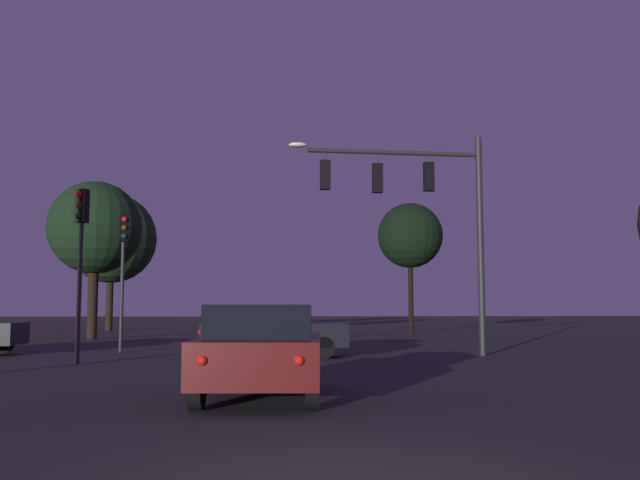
{
  "coord_description": "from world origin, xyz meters",
  "views": [
    {
      "loc": [
        -0.68,
        -5.62,
        1.48
      ],
      "look_at": [
        1.04,
        16.59,
        3.65
      ],
      "focal_mm": 38.82,
      "sensor_mm": 36.0,
      "label": 1
    }
  ],
  "objects": [
    {
      "name": "tree_behind_sign",
      "position": [
        -10.61,
        39.27,
        5.87
      ],
      "size": [
        5.74,
        5.74,
        8.75
      ],
      "color": "black",
      "rests_on": "ground"
    },
    {
      "name": "tree_left_far",
      "position": [
        -8.79,
        27.57,
        5.21
      ],
      "size": [
        4.39,
        4.39,
        7.43
      ],
      "color": "black",
      "rests_on": "ground"
    },
    {
      "name": "tree_center_horizon",
      "position": [
        7.42,
        32.76,
        5.5
      ],
      "size": [
        3.68,
        3.68,
        7.37
      ],
      "color": "black",
      "rests_on": "ground"
    },
    {
      "name": "car_nearside_lane",
      "position": [
        -0.74,
        5.83,
        0.79
      ],
      "size": [
        2.17,
        4.12,
        1.52
      ],
      "color": "#4C0F0F",
      "rests_on": "ground"
    },
    {
      "name": "traffic_light_corner_right",
      "position": [
        -5.61,
        13.05,
        3.26
      ],
      "size": [
        0.37,
        0.39,
        4.62
      ],
      "color": "#232326",
      "rests_on": "ground"
    },
    {
      "name": "ground_plane",
      "position": [
        0.0,
        24.5,
        0.0
      ],
      "size": [
        168.0,
        168.0,
        0.0
      ],
      "primitive_type": "plane",
      "color": "#262326",
      "rests_on": "ground"
    },
    {
      "name": "traffic_light_corner_left",
      "position": [
        -5.44,
        17.72,
        3.22
      ],
      "size": [
        0.36,
        0.39,
        4.56
      ],
      "color": "#232326",
      "rests_on": "ground"
    },
    {
      "name": "car_crossing_right",
      "position": [
        -0.45,
        15.23,
        0.8
      ],
      "size": [
        4.38,
        1.94,
        1.52
      ],
      "color": "black",
      "rests_on": "ground"
    },
    {
      "name": "traffic_signal_mast_arm",
      "position": [
        4.04,
        15.17,
        4.77
      ],
      "size": [
        6.08,
        0.59,
        6.8
      ],
      "color": "#232326",
      "rests_on": "ground"
    }
  ]
}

